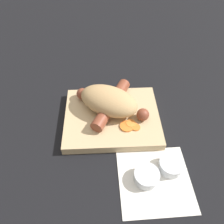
# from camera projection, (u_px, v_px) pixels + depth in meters

# --- Properties ---
(ground_plane) EXTENTS (3.00, 3.00, 0.00)m
(ground_plane) POSITION_uv_depth(u_px,v_px,m) (112.00, 120.00, 0.54)
(ground_plane) COLOR black
(food_tray) EXTENTS (0.22, 0.18, 0.02)m
(food_tray) POSITION_uv_depth(u_px,v_px,m) (112.00, 118.00, 0.53)
(food_tray) COLOR tan
(food_tray) RESTS_ON ground_plane
(bread_roll) EXTENTS (0.16, 0.14, 0.06)m
(bread_roll) POSITION_uv_depth(u_px,v_px,m) (109.00, 101.00, 0.51)
(bread_roll) COLOR tan
(bread_roll) RESTS_ON food_tray
(sausage) EXTENTS (0.17, 0.16, 0.03)m
(sausage) POSITION_uv_depth(u_px,v_px,m) (111.00, 104.00, 0.52)
(sausage) COLOR brown
(sausage) RESTS_ON food_tray
(pickled_veggies) EXTENTS (0.05, 0.04, 0.00)m
(pickled_veggies) POSITION_uv_depth(u_px,v_px,m) (130.00, 126.00, 0.50)
(pickled_veggies) COLOR orange
(pickled_veggies) RESTS_ON food_tray
(napkin) EXTENTS (0.15, 0.15, 0.00)m
(napkin) POSITION_uv_depth(u_px,v_px,m) (155.00, 180.00, 0.43)
(napkin) COLOR white
(napkin) RESTS_ON ground_plane
(condiment_cup_near) EXTENTS (0.05, 0.05, 0.02)m
(condiment_cup_near) POSITION_uv_depth(u_px,v_px,m) (146.00, 177.00, 0.43)
(condiment_cup_near) COLOR silver
(condiment_cup_near) RESTS_ON ground_plane
(condiment_cup_far) EXTENTS (0.05, 0.05, 0.02)m
(condiment_cup_far) POSITION_uv_depth(u_px,v_px,m) (171.00, 166.00, 0.44)
(condiment_cup_far) COLOR silver
(condiment_cup_far) RESTS_ON ground_plane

